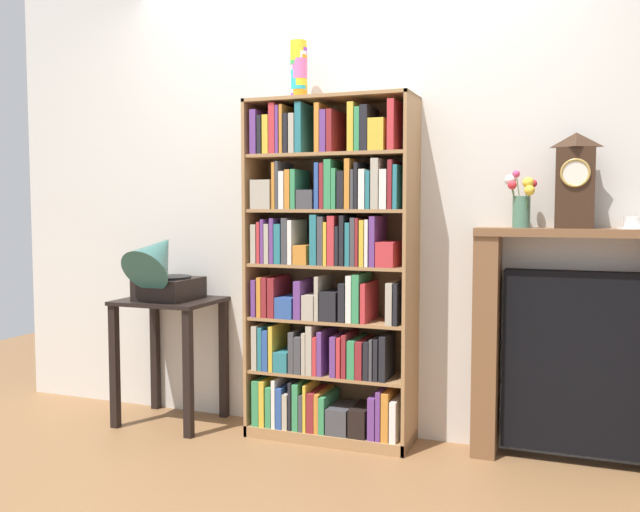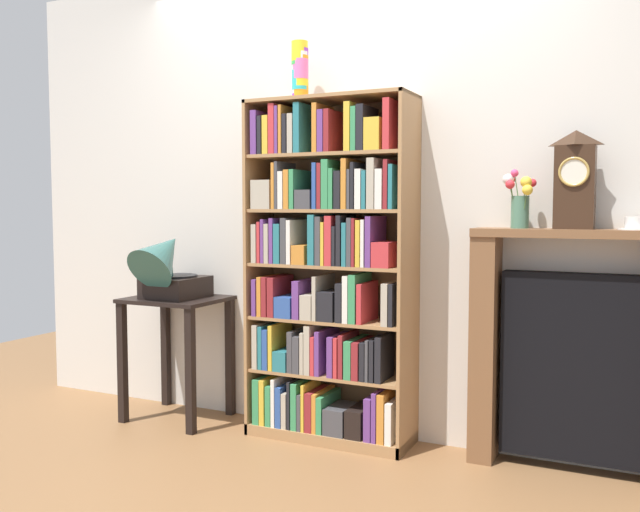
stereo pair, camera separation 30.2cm
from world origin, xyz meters
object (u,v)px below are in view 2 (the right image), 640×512
cup_stack (300,71)px  gramophone (168,266)px  side_table_left (177,329)px  mantel_clock (575,180)px  flower_vase (519,201)px  teacup_with_saucer (635,224)px  fireplace_mantel (575,354)px  bookshelf (328,281)px

cup_stack → gramophone: (-0.77, -0.17, -1.06)m
side_table_left → mantel_clock: mantel_clock is taller
cup_stack → gramophone: cup_stack is taller
mantel_clock → flower_vase: size_ratio=1.61×
mantel_clock → teacup_with_saucer: 0.33m
cup_stack → flower_vase: 1.34m
cup_stack → side_table_left: cup_stack is taller
side_table_left → mantel_clock: 2.32m
cup_stack → fireplace_mantel: (1.42, 0.05, -1.41)m
bookshelf → mantel_clock: bearing=2.9°
bookshelf → mantel_clock: 1.32m
flower_vase → teacup_with_saucer: size_ratio=1.91×
cup_stack → mantel_clock: bearing=1.2°
cup_stack → gramophone: bearing=-167.5°
cup_stack → mantel_clock: cup_stack is taller
gramophone → cup_stack: bearing=12.5°
bookshelf → gramophone: (-0.95, -0.14, 0.05)m
side_table_left → fireplace_mantel: 2.19m
cup_stack → gramophone: size_ratio=0.65×
bookshelf → mantel_clock: (1.22, 0.06, 0.51)m
mantel_clock → teacup_with_saucer: (0.26, 0.00, -0.20)m
flower_vase → teacup_with_saucer: 0.51m
gramophone → mantel_clock: (2.16, 0.20, 0.46)m
bookshelf → teacup_with_saucer: bookshelf is taller
side_table_left → fireplace_mantel: fireplace_mantel is taller
fireplace_mantel → mantel_clock: mantel_clock is taller
side_table_left → mantel_clock: bearing=3.3°
side_table_left → gramophone: bearing=-90.0°
flower_vase → teacup_with_saucer: flower_vase is taller
fireplace_mantel → mantel_clock: (-0.02, -0.02, 0.81)m
side_table_left → teacup_with_saucer: size_ratio=4.92×
cup_stack → fireplace_mantel: bearing=1.9°
teacup_with_saucer → cup_stack: bearing=-179.0°
mantel_clock → flower_vase: mantel_clock is taller
gramophone → teacup_with_saucer: bearing=4.7°
side_table_left → flower_vase: bearing=3.5°
bookshelf → flower_vase: (0.97, 0.06, 0.42)m
gramophone → fireplace_mantel: bearing=5.7°
side_table_left → teacup_with_saucer: bearing=3.0°
cup_stack → side_table_left: (-0.77, -0.09, -1.44)m
gramophone → flower_vase: 1.96m
bookshelf → teacup_with_saucer: (1.47, 0.06, 0.31)m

